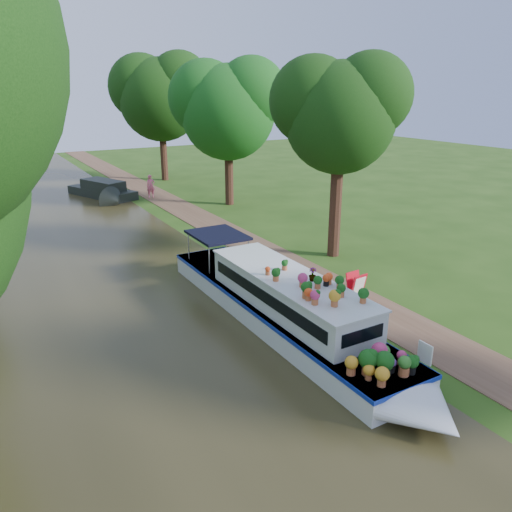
# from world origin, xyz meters

# --- Properties ---
(ground) EXTENTS (100.00, 100.00, 0.00)m
(ground) POSITION_xyz_m (0.00, 0.00, 0.00)
(ground) COLOR #224210
(ground) RESTS_ON ground
(canal_water) EXTENTS (10.00, 100.00, 0.02)m
(canal_water) POSITION_xyz_m (-6.00, 0.00, 0.01)
(canal_water) COLOR #2C2813
(canal_water) RESTS_ON ground
(towpath) EXTENTS (2.20, 100.00, 0.03)m
(towpath) POSITION_xyz_m (1.20, 0.00, 0.01)
(towpath) COLOR brown
(towpath) RESTS_ON ground
(plant_boat) EXTENTS (2.29, 13.52, 2.30)m
(plant_boat) POSITION_xyz_m (-2.25, -2.31, 0.85)
(plant_boat) COLOR silver
(plant_boat) RESTS_ON canal_water
(tree_near_overhang) EXTENTS (5.52, 5.28, 8.99)m
(tree_near_overhang) POSITION_xyz_m (3.79, 3.06, 6.60)
(tree_near_overhang) COLOR black
(tree_near_overhang) RESTS_ON ground
(tree_near_mid) EXTENTS (6.90, 6.60, 9.40)m
(tree_near_mid) POSITION_xyz_m (4.48, 15.08, 6.44)
(tree_near_mid) COLOR black
(tree_near_mid) RESTS_ON ground
(tree_near_far) EXTENTS (7.59, 7.26, 10.30)m
(tree_near_far) POSITION_xyz_m (3.98, 26.09, 7.05)
(tree_near_far) COLOR black
(tree_near_far) RESTS_ON ground
(second_boat) EXTENTS (3.88, 6.95, 1.26)m
(second_boat) POSITION_xyz_m (-2.32, 21.35, 0.51)
(second_boat) COLOR black
(second_boat) RESTS_ON canal_water
(sandwich_board) EXTENTS (0.68, 0.57, 1.05)m
(sandwich_board) POSITION_xyz_m (1.21, -1.58, 0.50)
(sandwich_board) COLOR red
(sandwich_board) RESTS_ON towpath
(pedestrian_pink) EXTENTS (0.63, 0.46, 1.61)m
(pedestrian_pink) POSITION_xyz_m (0.61, 19.63, 0.84)
(pedestrian_pink) COLOR #E15C98
(pedestrian_pink) RESTS_ON towpath
(verge_plant) EXTENTS (0.43, 0.40, 0.40)m
(verge_plant) POSITION_xyz_m (0.05, 2.13, 0.20)
(verge_plant) COLOR #2D681F
(verge_plant) RESTS_ON ground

